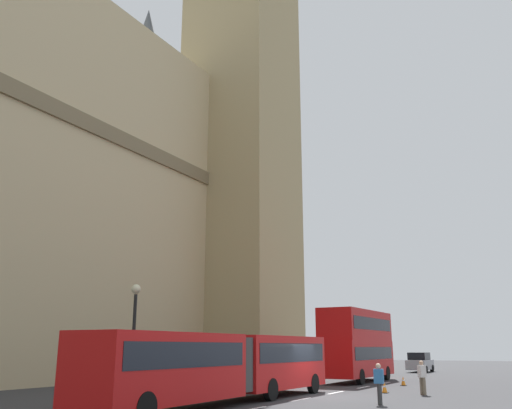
# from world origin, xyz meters

# --- Properties ---
(ground_plane) EXTENTS (160.00, 160.00, 0.00)m
(ground_plane) POSITION_xyz_m (0.00, 0.00, 0.00)
(ground_plane) COLOR #333335
(lane_centre_marking) EXTENTS (29.80, 0.16, 0.01)m
(lane_centre_marking) POSITION_xyz_m (-2.13, 0.00, 0.01)
(lane_centre_marking) COLOR silver
(lane_centre_marking) RESTS_ON ground_plane
(clock_tower) EXTENTS (10.80, 10.80, 73.42)m
(clock_tower) POSITION_xyz_m (19.28, 15.99, 38.59)
(clock_tower) COLOR tan
(clock_tower) RESTS_ON ground_plane
(articulated_bus) EXTENTS (16.58, 2.54, 2.90)m
(articulated_bus) POSITION_xyz_m (-5.45, 1.99, 1.75)
(articulated_bus) COLOR red
(articulated_bus) RESTS_ON ground_plane
(double_decker_bus) EXTENTS (9.30, 2.54, 4.90)m
(double_decker_bus) POSITION_xyz_m (12.13, 2.00, 2.71)
(double_decker_bus) COLOR #B20F0F
(double_decker_bus) RESTS_ON ground_plane
(sedan_lead) EXTENTS (4.40, 1.86, 1.85)m
(sedan_lead) POSITION_xyz_m (29.89, 1.78, 0.91)
(sedan_lead) COLOR gray
(sedan_lead) RESTS_ON ground_plane
(traffic_cone_west) EXTENTS (0.36, 0.36, 0.58)m
(traffic_cone_west) POSITION_xyz_m (3.51, -2.35, 0.28)
(traffic_cone_west) COLOR black
(traffic_cone_west) RESTS_ON ground_plane
(traffic_cone_middle) EXTENTS (0.36, 0.36, 0.58)m
(traffic_cone_middle) POSITION_xyz_m (9.68, -1.76, 0.28)
(traffic_cone_middle) COLOR black
(traffic_cone_middle) RESTS_ON ground_plane
(street_lamp) EXTENTS (0.44, 0.44, 5.27)m
(street_lamp) POSITION_xyz_m (-6.46, 6.50, 3.06)
(street_lamp) COLOR black
(street_lamp) RESTS_ON ground_plane
(pedestrian_near_cones) EXTENTS (0.36, 0.42, 1.69)m
(pedestrian_near_cones) POSITION_xyz_m (-2.67, -3.96, 0.91)
(pedestrian_near_cones) COLOR #333333
(pedestrian_near_cones) RESTS_ON ground_plane
(pedestrian_by_kerb) EXTENTS (0.47, 0.41, 1.69)m
(pedestrian_by_kerb) POSITION_xyz_m (3.23, -4.44, 0.91)
(pedestrian_by_kerb) COLOR #726651
(pedestrian_by_kerb) RESTS_ON ground_plane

